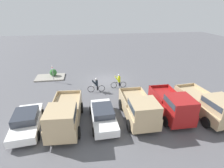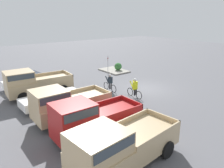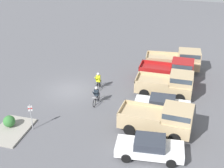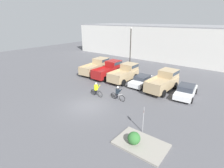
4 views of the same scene
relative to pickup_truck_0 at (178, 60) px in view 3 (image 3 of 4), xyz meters
The scene contains 12 objects.
ground_plane 11.49m from the pickup_truck_0, 52.14° to the right, with size 80.00×80.00×0.00m, color #56565B.
pickup_truck_0 is the anchor object (origin of this frame).
pickup_truck_1 2.88m from the pickup_truck_0, ahead, with size 2.19×5.01×2.30m.
pickup_truck_2 5.65m from the pickup_truck_0, ahead, with size 2.31×4.92×2.27m.
sedan_0 8.47m from the pickup_truck_0, ahead, with size 1.99×4.49×1.33m.
pickup_truck_3 11.28m from the pickup_truck_0, ahead, with size 2.53×5.34×2.31m.
sedan_1 14.07m from the pickup_truck_0, ahead, with size 2.31×4.61×1.37m.
cyclist_0 10.47m from the pickup_truck_0, 35.21° to the right, with size 1.84×0.46×1.61m.
cyclist_1 8.99m from the pickup_truck_0, 47.93° to the right, with size 1.75×0.46×1.64m.
fire_lane_sign 16.43m from the pickup_truck_0, 35.15° to the right, with size 0.17×0.27×2.17m.
curb_island 17.83m from the pickup_truck_0, 37.67° to the right, with size 3.53×2.36×0.15m, color gray.
shrub 17.71m from the pickup_truck_0, 39.27° to the right, with size 0.89×0.89×0.89m.
Camera 3 is at (23.24, 10.31, 13.85)m, focal length 50.00 mm.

